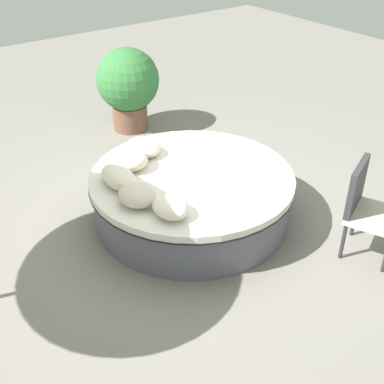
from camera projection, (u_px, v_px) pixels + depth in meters
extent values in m
plane|color=gray|center=(192.00, 217.00, 5.66)|extent=(16.00, 16.00, 0.00)
cylinder|color=#595966|center=(192.00, 199.00, 5.53)|extent=(2.16, 2.16, 0.48)
cylinder|color=black|center=(192.00, 181.00, 5.40)|extent=(2.23, 2.23, 0.02)
cylinder|color=silver|center=(192.00, 178.00, 5.38)|extent=(2.22, 2.22, 0.08)
ellipsoid|color=beige|center=(143.00, 147.00, 5.72)|extent=(0.46, 0.35, 0.17)
ellipsoid|color=beige|center=(130.00, 159.00, 5.42)|extent=(0.42, 0.40, 0.22)
ellipsoid|color=beige|center=(119.00, 177.00, 5.11)|extent=(0.53, 0.29, 0.21)
ellipsoid|color=beige|center=(137.00, 195.00, 4.84)|extent=(0.42, 0.35, 0.19)
ellipsoid|color=silver|center=(170.00, 207.00, 4.67)|extent=(0.40, 0.31, 0.18)
cylinder|color=#333338|center=(354.00, 219.00, 5.26)|extent=(0.04, 0.04, 0.42)
cylinder|color=#333338|center=(343.00, 241.00, 4.94)|extent=(0.04, 0.04, 0.42)
cube|color=beige|center=(374.00, 216.00, 4.89)|extent=(0.67, 0.68, 0.06)
cube|color=#333338|center=(357.00, 186.00, 4.83)|extent=(0.27, 0.50, 0.50)
cylinder|color=brown|center=(130.00, 117.00, 7.56)|extent=(0.52, 0.52, 0.38)
sphere|color=#387A3D|center=(128.00, 80.00, 7.24)|extent=(0.93, 0.93, 0.93)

